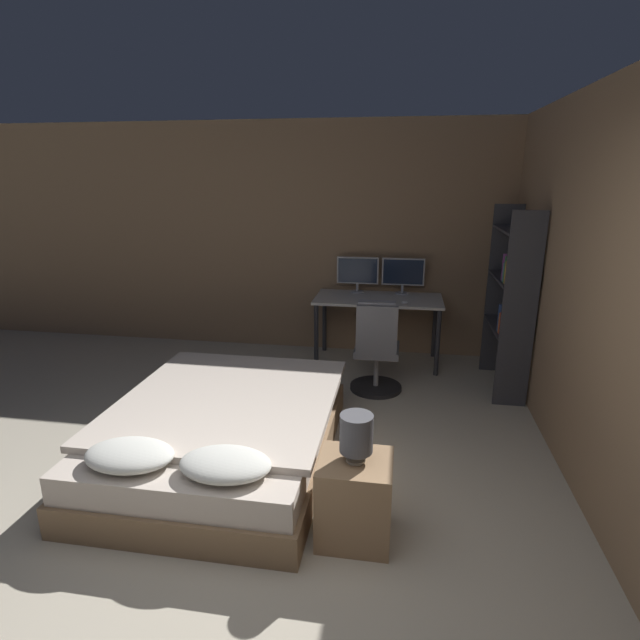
{
  "coord_description": "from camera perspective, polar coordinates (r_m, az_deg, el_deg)",
  "views": [
    {
      "loc": [
        0.74,
        -1.83,
        2.11
      ],
      "look_at": [
        -0.02,
        2.72,
        0.75
      ],
      "focal_mm": 28.0,
      "sensor_mm": 36.0,
      "label": 1
    }
  ],
  "objects": [
    {
      "name": "monitor_left",
      "position": [
        5.84,
        4.32,
        5.48
      ],
      "size": [
        0.48,
        0.16,
        0.41
      ],
      "color": "#B7B7BC",
      "rests_on": "desk"
    },
    {
      "name": "bed",
      "position": [
        3.92,
        -10.91,
        -12.44
      ],
      "size": [
        1.6,
        2.09,
        0.54
      ],
      "color": "#846647",
      "rests_on": "ground_plane"
    },
    {
      "name": "nightstand",
      "position": [
        3.14,
        4.0,
        -19.72
      ],
      "size": [
        0.43,
        0.4,
        0.51
      ],
      "color": "#997551",
      "rests_on": "ground_plane"
    },
    {
      "name": "wall_side_right",
      "position": [
        3.64,
        29.44,
        2.25
      ],
      "size": [
        0.06,
        12.0,
        2.7
      ],
      "color": "#8E7051",
      "rests_on": "ground_plane"
    },
    {
      "name": "bedside_lamp",
      "position": [
        2.91,
        4.18,
        -12.85
      ],
      "size": [
        0.19,
        0.19,
        0.29
      ],
      "color": "gray",
      "rests_on": "nightstand"
    },
    {
      "name": "desk",
      "position": [
        5.66,
        6.66,
        1.64
      ],
      "size": [
        1.42,
        0.69,
        0.77
      ],
      "color": "beige",
      "rests_on": "ground_plane"
    },
    {
      "name": "computer_mouse",
      "position": [
        5.4,
        9.64,
        2.0
      ],
      "size": [
        0.07,
        0.05,
        0.04
      ],
      "color": "#B7B7BC",
      "rests_on": "desk"
    },
    {
      "name": "bookshelf",
      "position": [
        5.11,
        21.14,
        2.79
      ],
      "size": [
        0.3,
        0.91,
        1.81
      ],
      "color": "#333338",
      "rests_on": "ground_plane"
    },
    {
      "name": "wall_back",
      "position": [
        5.98,
        2.28,
        9.12
      ],
      "size": [
        12.0,
        0.06,
        2.7
      ],
      "color": "#8E7051",
      "rests_on": "ground_plane"
    },
    {
      "name": "office_chair",
      "position": [
        4.97,
        6.47,
        -4.27
      ],
      "size": [
        0.52,
        0.52,
        0.92
      ],
      "color": "black",
      "rests_on": "ground_plane"
    },
    {
      "name": "monitor_right",
      "position": [
        5.82,
        9.47,
        5.27
      ],
      "size": [
        0.48,
        0.16,
        0.41
      ],
      "color": "#B7B7BC",
      "rests_on": "desk"
    },
    {
      "name": "ground_plane",
      "position": [
        2.88,
        -9.97,
        -30.82
      ],
      "size": [
        20.0,
        20.0,
        0.0
      ],
      "primitive_type": "plane",
      "color": "#B2A893"
    },
    {
      "name": "keyboard",
      "position": [
        5.4,
        6.56,
        2.04
      ],
      "size": [
        0.4,
        0.13,
        0.02
      ],
      "color": "#B7B7BC",
      "rests_on": "desk"
    }
  ]
}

